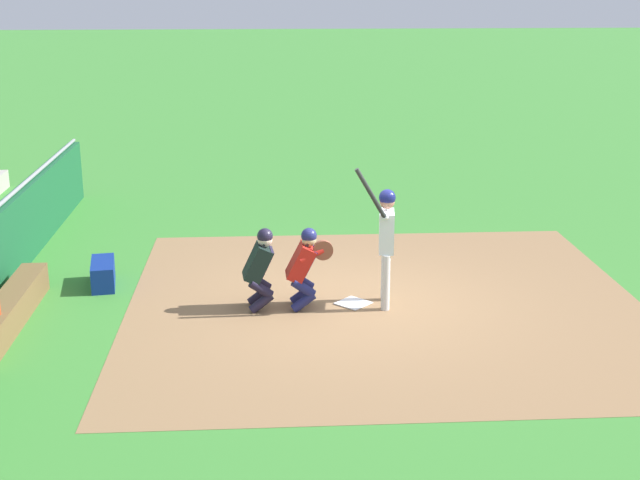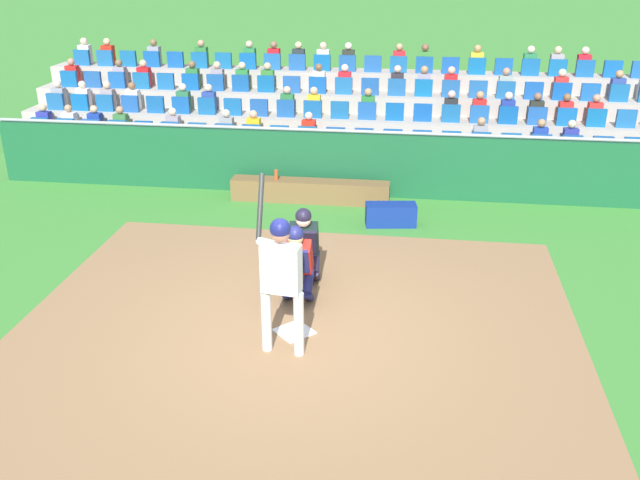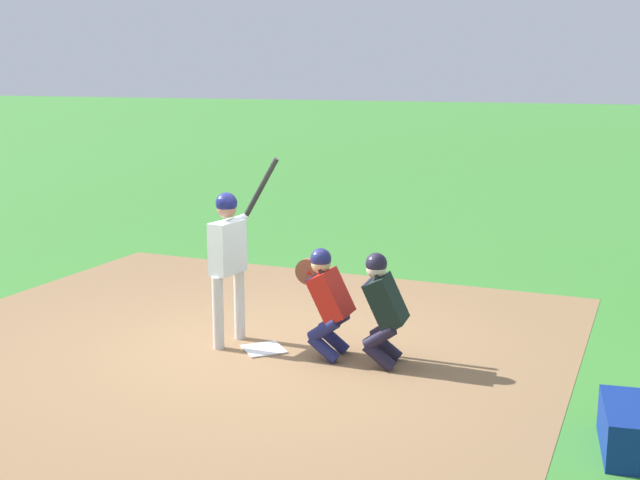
# 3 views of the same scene
# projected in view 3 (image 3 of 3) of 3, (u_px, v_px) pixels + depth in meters

# --- Properties ---
(ground_plane) EXTENTS (160.00, 160.00, 0.00)m
(ground_plane) POSITION_uv_depth(u_px,v_px,m) (264.00, 350.00, 9.44)
(ground_plane) COLOR #3A8131
(infield_dirt_patch) EXTENTS (7.65, 7.97, 0.01)m
(infield_dirt_patch) POSITION_uv_depth(u_px,v_px,m) (226.00, 345.00, 9.63)
(infield_dirt_patch) COLOR olive
(infield_dirt_patch) RESTS_ON ground_plane
(home_plate_marker) EXTENTS (0.62, 0.62, 0.02)m
(home_plate_marker) POSITION_uv_depth(u_px,v_px,m) (264.00, 349.00, 9.44)
(home_plate_marker) COLOR white
(home_plate_marker) RESTS_ON infield_dirt_patch
(batter_at_plate) EXTENTS (0.62, 0.67, 2.22)m
(batter_at_plate) POSITION_uv_depth(u_px,v_px,m) (229.00, 250.00, 9.45)
(batter_at_plate) COLOR silver
(batter_at_plate) RESTS_ON ground_plane
(catcher_crouching) EXTENTS (0.47, 0.71, 1.28)m
(catcher_crouching) POSITION_uv_depth(u_px,v_px,m) (327.00, 296.00, 9.10)
(catcher_crouching) COLOR navy
(catcher_crouching) RESTS_ON ground_plane
(home_plate_umpire) EXTENTS (0.49, 0.50, 1.28)m
(home_plate_umpire) POSITION_uv_depth(u_px,v_px,m) (383.00, 304.00, 8.84)
(home_plate_umpire) COLOR #1F1A30
(home_plate_umpire) RESTS_ON ground_plane
(equipment_duffel_bag) EXTENTS (0.96, 0.49, 0.41)m
(equipment_duffel_bag) POSITION_uv_depth(u_px,v_px,m) (624.00, 429.00, 6.88)
(equipment_duffel_bag) COLOR navy
(equipment_duffel_bag) RESTS_ON ground_plane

